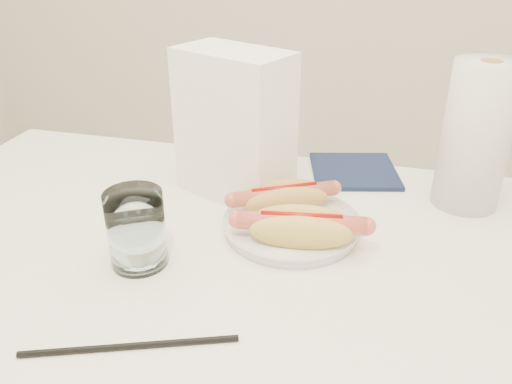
% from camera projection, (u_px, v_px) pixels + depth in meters
% --- Properties ---
extents(table, '(1.20, 0.80, 0.75)m').
position_uv_depth(table, '(237.00, 307.00, 0.72)').
color(table, white).
rests_on(table, ground).
extents(plate, '(0.26, 0.26, 0.02)m').
position_uv_depth(plate, '(292.00, 226.00, 0.78)').
color(plate, white).
rests_on(plate, table).
extents(hotdog_left, '(0.15, 0.12, 0.04)m').
position_uv_depth(hotdog_left, '(284.00, 198.00, 0.80)').
color(hotdog_left, tan).
rests_on(hotdog_left, plate).
extents(hotdog_right, '(0.18, 0.09, 0.05)m').
position_uv_depth(hotdog_right, '(301.00, 227.00, 0.72)').
color(hotdog_right, '#D7B454').
rests_on(hotdog_right, plate).
extents(water_glass, '(0.08, 0.08, 0.11)m').
position_uv_depth(water_glass, '(136.00, 229.00, 0.69)').
color(water_glass, white).
rests_on(water_glass, table).
extents(chopstick_near, '(0.23, 0.09, 0.01)m').
position_uv_depth(chopstick_near, '(130.00, 346.00, 0.57)').
color(chopstick_near, black).
rests_on(chopstick_near, table).
extents(napkin_box, '(0.21, 0.17, 0.24)m').
position_uv_depth(napkin_box, '(235.00, 125.00, 0.84)').
color(napkin_box, white).
rests_on(napkin_box, table).
extents(navy_napkin, '(0.18, 0.18, 0.01)m').
position_uv_depth(navy_napkin, '(354.00, 171.00, 0.97)').
color(navy_napkin, '#131D3C').
rests_on(navy_napkin, table).
extents(paper_towel_roll, '(0.13, 0.13, 0.23)m').
position_uv_depth(paper_towel_roll, '(476.00, 136.00, 0.81)').
color(paper_towel_roll, silver).
rests_on(paper_towel_roll, table).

